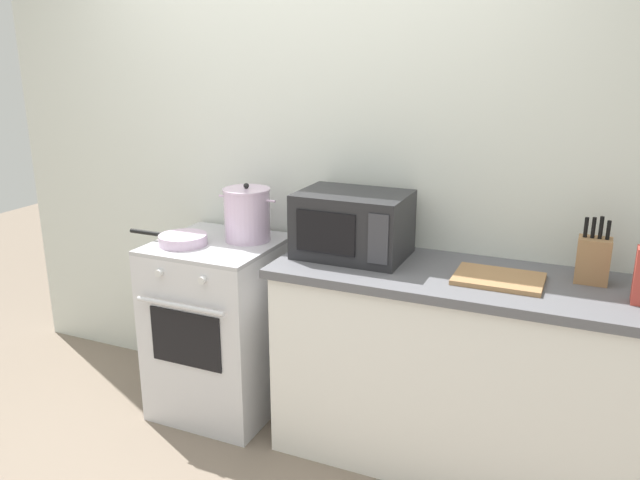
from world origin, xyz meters
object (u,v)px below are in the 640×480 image
object	(u,v)px
microwave	(353,224)
cutting_board	(499,279)
stove	(220,326)
knife_block	(593,259)
stock_pot	(247,214)
frying_pan	(182,239)

from	to	relation	value
microwave	cutting_board	bearing A→B (deg)	-6.52
stove	cutting_board	xyz separation A→B (m)	(1.38, 0.00, 0.47)
stove	cutting_board	bearing A→B (deg)	0.05
microwave	knife_block	distance (m)	1.04
stove	stock_pot	bearing A→B (deg)	38.25
cutting_board	stock_pot	bearing A→B (deg)	175.52
stove	frying_pan	xyz separation A→B (m)	(-0.14, -0.10, 0.48)
frying_pan	cutting_board	size ratio (longest dim) A/B	1.22
frying_pan	microwave	size ratio (longest dim) A/B	0.88
cutting_board	knife_block	size ratio (longest dim) A/B	1.27
frying_pan	knife_block	bearing A→B (deg)	7.30
stove	frying_pan	size ratio (longest dim) A/B	2.09
cutting_board	knife_block	bearing A→B (deg)	21.75
microwave	cutting_board	world-z (taller)	microwave
stock_pot	frying_pan	size ratio (longest dim) A/B	0.73
stove	microwave	xyz separation A→B (m)	(0.70, 0.08, 0.61)
stock_pot	knife_block	bearing A→B (deg)	1.48
frying_pan	microwave	distance (m)	0.86
cutting_board	microwave	bearing A→B (deg)	173.48
frying_pan	cutting_board	world-z (taller)	frying_pan
stove	frying_pan	world-z (taller)	frying_pan
stock_pot	cutting_board	xyz separation A→B (m)	(1.26, -0.10, -0.12)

